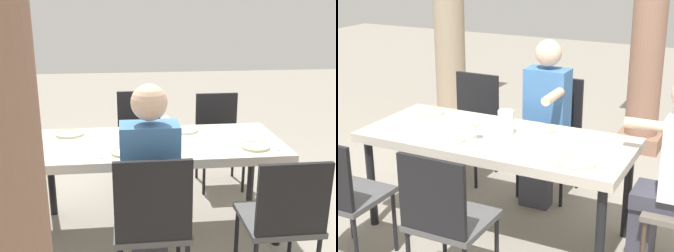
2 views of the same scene
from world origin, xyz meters
The scene contains 21 objects.
ground_plane centered at (0.00, 0.00, 0.00)m, with size 16.00×16.00×0.00m, color gray.
dining_table centered at (0.00, 0.00, 0.67)m, with size 1.89×0.81×0.74m.
chair_west_north centered at (-0.68, 0.83, 0.52)m, with size 0.44×0.44×0.91m.
chair_west_south centered at (-0.68, -0.83, 0.52)m, with size 0.44×0.44×0.89m.
chair_mid_north centered at (0.10, 0.83, 0.55)m, with size 0.44×0.44×0.96m.
chair_mid_south centered at (0.10, -0.83, 0.54)m, with size 0.44×0.44×0.93m.
diner_woman_green centered at (0.10, 0.63, 0.70)m, with size 0.35×0.49×1.31m.
plate_0 centered at (-0.69, 0.22, 0.74)m, with size 0.21×0.21×0.02m.
fork_0 centered at (-0.84, 0.22, 0.74)m, with size 0.02×0.17×0.01m, color silver.
spoon_0 centered at (-0.54, 0.22, 0.74)m, with size 0.02×0.17×0.01m, color silver.
plate_1 centered at (-0.25, -0.24, 0.74)m, with size 0.24×0.24×0.02m.
wine_glass_1 centered at (-0.08, -0.14, 0.86)m, with size 0.08×0.08×0.16m.
fork_1 centered at (-0.40, -0.24, 0.74)m, with size 0.02×0.17×0.01m, color silver.
spoon_1 centered at (-0.10, -0.24, 0.74)m, with size 0.02×0.17×0.01m, color silver.
plate_2 centered at (0.24, 0.23, 0.74)m, with size 0.20×0.20×0.02m.
fork_2 centered at (0.09, 0.23, 0.74)m, with size 0.02×0.17×0.01m, color silver.
spoon_2 centered at (0.39, 0.23, 0.74)m, with size 0.02×0.17×0.01m, color silver.
plate_3 centered at (0.67, -0.24, 0.74)m, with size 0.23×0.23×0.02m.
fork_3 centered at (0.52, -0.24, 0.74)m, with size 0.02×0.17×0.01m, color silver.
spoon_3 centered at (0.82, -0.24, 0.74)m, with size 0.02×0.17×0.01m, color silver.
water_pitcher centered at (0.05, 0.05, 0.81)m, with size 0.11×0.11×0.18m.
Camera 1 is at (0.23, 2.86, 1.71)m, focal length 42.82 mm.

